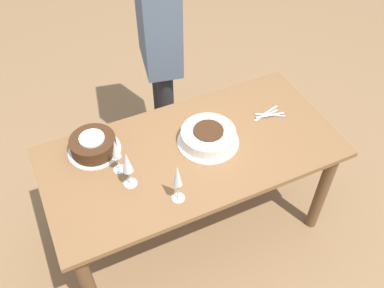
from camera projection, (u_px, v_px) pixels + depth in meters
ground_plane at (192, 225)px, 2.80m from camera, size 12.00×12.00×0.00m
dining_table at (192, 164)px, 2.35m from camera, size 1.58×0.77×0.73m
cake_center_white at (208, 136)px, 2.28m from camera, size 0.33×0.33×0.09m
cake_front_chocolate at (93, 145)px, 2.23m from camera, size 0.28×0.28×0.10m
wine_glass_near at (116, 151)px, 2.07m from camera, size 0.06×0.06×0.21m
wine_glass_far at (127, 164)px, 2.00m from camera, size 0.07×0.07×0.22m
wine_glass_extra at (177, 178)px, 1.94m from camera, size 0.06×0.06×0.24m
fork_pile at (268, 114)px, 2.45m from camera, size 0.18×0.10×0.01m
person_cutting at (159, 38)px, 2.64m from camera, size 0.30×0.44×1.55m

